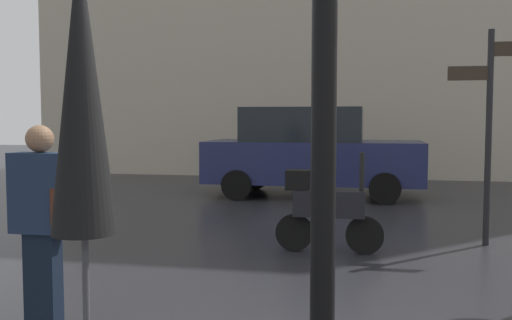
# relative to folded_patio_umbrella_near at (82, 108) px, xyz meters

# --- Properties ---
(folded_patio_umbrella_near) EXTENTS (0.44, 0.44, 2.54)m
(folded_patio_umbrella_near) POSITION_rel_folded_patio_umbrella_near_xyz_m (0.00, 0.00, 0.00)
(folded_patio_umbrella_near) COLOR black
(folded_patio_umbrella_near) RESTS_ON ground
(pedestrian_with_bag) EXTENTS (0.49, 0.24, 1.59)m
(pedestrian_with_bag) POSITION_rel_folded_patio_umbrella_near_xyz_m (-1.05, 1.31, -0.79)
(pedestrian_with_bag) COLOR black
(pedestrian_with_bag) RESTS_ON ground
(parked_scooter) EXTENTS (1.32, 0.32, 1.23)m
(parked_scooter) POSITION_rel_folded_patio_umbrella_near_xyz_m (0.88, 4.36, -1.14)
(parked_scooter) COLOR black
(parked_scooter) RESTS_ON ground
(parked_car_left) EXTENTS (4.50, 2.07, 1.88)m
(parked_car_left) POSITION_rel_folded_patio_umbrella_near_xyz_m (0.16, 9.52, -0.73)
(parked_car_left) COLOR #1E234C
(parked_car_left) RESTS_ON ground
(street_signpost) EXTENTS (1.08, 0.08, 2.77)m
(street_signpost) POSITION_rel_folded_patio_umbrella_near_xyz_m (2.90, 5.17, 0.00)
(street_signpost) COLOR black
(street_signpost) RESTS_ON ground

